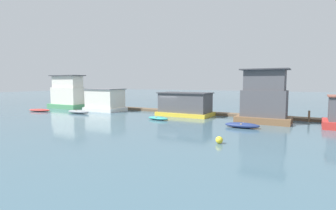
{
  "coord_description": "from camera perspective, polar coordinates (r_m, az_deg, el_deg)",
  "views": [
    {
      "loc": [
        15.8,
        -29.1,
        4.21
      ],
      "look_at": [
        0.0,
        -1.0,
        1.4
      ],
      "focal_mm": 28.0,
      "sensor_mm": 36.0,
      "label": 1
    }
  ],
  "objects": [
    {
      "name": "dinghy_teal",
      "position": [
        29.53,
        -2.16,
        -2.87
      ],
      "size": [
        2.81,
        1.39,
        0.36
      ],
      "color": "teal",
      "rests_on": "ground_plane"
    },
    {
      "name": "buoy_yellow",
      "position": [
        18.49,
        11.09,
        -7.48
      ],
      "size": [
        0.5,
        0.5,
        0.5
      ],
      "primitive_type": "sphere",
      "color": "yellow",
      "rests_on": "ground_plane"
    },
    {
      "name": "houseboat_white",
      "position": [
        39.59,
        -13.55,
        1.05
      ],
      "size": [
        5.45,
        3.79,
        3.27
      ],
      "color": "white",
      "rests_on": "ground_plane"
    },
    {
      "name": "dock_walkway",
      "position": [
        36.3,
        3.35,
        -1.45
      ],
      "size": [
        51.0,
        1.68,
        0.3
      ],
      "primitive_type": "cube",
      "color": "brown",
      "rests_on": "ground_plane"
    },
    {
      "name": "dinghy_grey",
      "position": [
        37.25,
        -18.91,
        -1.4
      ],
      "size": [
        3.6,
        1.37,
        0.49
      ],
      "color": "gray",
      "rests_on": "ground_plane"
    },
    {
      "name": "ground_plane",
      "position": [
        33.38,
        0.84,
        -2.26
      ],
      "size": [
        200.0,
        200.0,
        0.0
      ],
      "primitive_type": "plane",
      "color": "#426070"
    },
    {
      "name": "houseboat_yellow",
      "position": [
        33.05,
        3.75,
        0.13
      ],
      "size": [
        6.72,
        3.81,
        2.93
      ],
      "color": "gold",
      "rests_on": "ground_plane"
    },
    {
      "name": "dinghy_navy",
      "position": [
        25.24,
        15.82,
        -4.25
      ],
      "size": [
        3.2,
        1.36,
        0.49
      ],
      "color": "navy",
      "rests_on": "ground_plane"
    },
    {
      "name": "houseboat_green",
      "position": [
        45.64,
        -20.99,
        2.35
      ],
      "size": [
        6.25,
        3.33,
        5.33
      ],
      "color": "#4C9360",
      "rests_on": "ground_plane"
    },
    {
      "name": "mooring_post_far_left",
      "position": [
        31.54,
        28.35,
        -2.18
      ],
      "size": [
        0.21,
        0.21,
        1.21
      ],
      "primitive_type": "cylinder",
      "color": "#846B4C",
      "rests_on": "ground_plane"
    },
    {
      "name": "mooring_post_near_right",
      "position": [
        44.46,
        -15.66,
        0.69
      ],
      "size": [
        0.29,
        0.29,
        2.04
      ],
      "primitive_type": "cylinder",
      "color": "brown",
      "rests_on": "ground_plane"
    },
    {
      "name": "houseboat_brown",
      "position": [
        29.06,
        20.2,
        1.17
      ],
      "size": [
        5.41,
        3.58,
        5.58
      ],
      "color": "brown",
      "rests_on": "ground_plane"
    },
    {
      "name": "dinghy_red",
      "position": [
        42.28,
        -26.19,
        -1.0
      ],
      "size": [
        3.62,
        2.14,
        0.36
      ],
      "color": "red",
      "rests_on": "ground_plane"
    }
  ]
}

